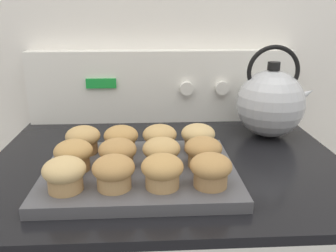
{
  "coord_description": "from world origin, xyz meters",
  "views": [
    {
      "loc": [
        -0.04,
        -0.42,
        1.23
      ],
      "look_at": [
        -0.0,
        0.23,
        1.01
      ],
      "focal_mm": 38.0,
      "sensor_mm": 36.0,
      "label": 1
    }
  ],
  "objects": [
    {
      "name": "muffin_r2_c3",
      "position": [
        0.07,
        0.31,
        0.96
      ],
      "size": [
        0.07,
        0.07,
        0.06
      ],
      "color": "#A37A4C",
      "rests_on": "muffin_pan"
    },
    {
      "name": "muffin_r1_c0",
      "position": [
        -0.19,
        0.23,
        0.96
      ],
      "size": [
        0.07,
        0.07,
        0.06
      ],
      "color": "olive",
      "rests_on": "muffin_pan"
    },
    {
      "name": "wall_back",
      "position": [
        0.0,
        0.67,
        1.2
      ],
      "size": [
        8.0,
        0.05,
        2.4
      ],
      "color": "white",
      "rests_on": "ground_plane"
    },
    {
      "name": "muffin_r0_c0",
      "position": [
        -0.19,
        0.14,
        0.96
      ],
      "size": [
        0.07,
        0.07,
        0.06
      ],
      "color": "tan",
      "rests_on": "muffin_pan"
    },
    {
      "name": "muffin_r0_c1",
      "position": [
        -0.1,
        0.15,
        0.96
      ],
      "size": [
        0.07,
        0.07,
        0.06
      ],
      "color": "tan",
      "rests_on": "muffin_pan"
    },
    {
      "name": "muffin_r0_c3",
      "position": [
        0.07,
        0.14,
        0.96
      ],
      "size": [
        0.07,
        0.07,
        0.06
      ],
      "color": "#A37A4C",
      "rests_on": "muffin_pan"
    },
    {
      "name": "muffin_r2_c0",
      "position": [
        -0.18,
        0.31,
        0.96
      ],
      "size": [
        0.07,
        0.07,
        0.06
      ],
      "color": "olive",
      "rests_on": "muffin_pan"
    },
    {
      "name": "control_panel",
      "position": [
        0.0,
        0.62,
        1.01
      ],
      "size": [
        0.77,
        0.07,
        0.21
      ],
      "color": "white",
      "rests_on": "stove_range"
    },
    {
      "name": "muffin_r0_c2",
      "position": [
        -0.02,
        0.14,
        0.96
      ],
      "size": [
        0.07,
        0.07,
        0.06
      ],
      "color": "tan",
      "rests_on": "muffin_pan"
    },
    {
      "name": "muffin_r1_c2",
      "position": [
        -0.02,
        0.23,
        0.96
      ],
      "size": [
        0.07,
        0.07,
        0.06
      ],
      "color": "#A37A4C",
      "rests_on": "muffin_pan"
    },
    {
      "name": "muffin_pan",
      "position": [
        -0.06,
        0.23,
        0.92
      ],
      "size": [
        0.38,
        0.29,
        0.02
      ],
      "color": "#4C4C51",
      "rests_on": "stove_range"
    },
    {
      "name": "muffin_r2_c1",
      "position": [
        -0.1,
        0.31,
        0.96
      ],
      "size": [
        0.07,
        0.07,
        0.06
      ],
      "color": "tan",
      "rests_on": "muffin_pan"
    },
    {
      "name": "muffin_r1_c3",
      "position": [
        0.07,
        0.23,
        0.96
      ],
      "size": [
        0.07,
        0.07,
        0.06
      ],
      "color": "tan",
      "rests_on": "muffin_pan"
    },
    {
      "name": "muffin_r1_c1",
      "position": [
        -0.1,
        0.23,
        0.96
      ],
      "size": [
        0.07,
        0.07,
        0.06
      ],
      "color": "tan",
      "rests_on": "muffin_pan"
    },
    {
      "name": "muffin_r2_c2",
      "position": [
        -0.02,
        0.31,
        0.96
      ],
      "size": [
        0.07,
        0.07,
        0.06
      ],
      "color": "tan",
      "rests_on": "muffin_pan"
    },
    {
      "name": "tea_kettle",
      "position": [
        0.28,
        0.46,
        1.0
      ],
      "size": [
        0.2,
        0.18,
        0.24
      ],
      "color": "silver",
      "rests_on": "stove_range"
    }
  ]
}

